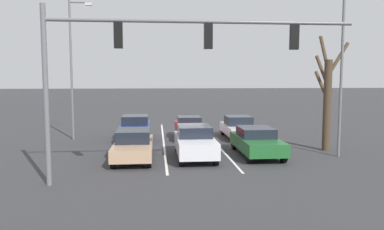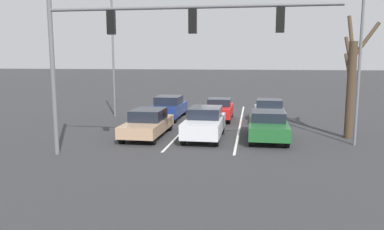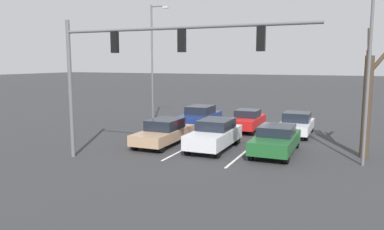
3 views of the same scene
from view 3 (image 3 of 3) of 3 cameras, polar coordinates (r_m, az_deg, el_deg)
ground_plane at (r=27.95m, az=9.01°, el=-1.82°), size 240.00×240.00×0.00m
lane_stripe_left_divider at (r=25.14m, az=11.15°, el=-2.96°), size 0.12×17.12×0.01m
lane_stripe_center_divider at (r=25.98m, az=4.17°, el=-2.48°), size 0.12×17.12×0.01m
car_darkgreen_leftlane_front at (r=20.00m, az=12.67°, el=-3.65°), size 1.94×4.66×1.46m
car_tan_rightlane_front at (r=21.74m, az=-4.29°, el=-2.58°), size 1.87×4.78×1.47m
car_silver_midlane_front at (r=20.55m, az=3.46°, el=-2.93°), size 1.86×4.61×1.62m
car_red_midlane_second at (r=26.21m, az=8.42°, el=-0.79°), size 1.74×4.09×1.48m
car_navy_rightlane_second at (r=27.37m, az=1.19°, el=-0.26°), size 1.90×4.67×1.57m
car_white_leftlane_second at (r=25.43m, az=15.62°, el=-1.30°), size 1.88×4.26×1.49m
traffic_signal_gantry at (r=17.11m, az=-8.27°, el=8.87°), size 11.83×0.37×6.75m
street_lamp_right_shoulder at (r=29.10m, az=-5.87°, el=8.68°), size 1.52×0.24×9.04m
street_lamp_left_shoulder at (r=18.58m, az=24.80°, el=9.35°), size 2.28×0.24×9.42m
bare_tree_near at (r=20.44m, az=25.28°, el=2.66°), size 1.61×2.01×6.45m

